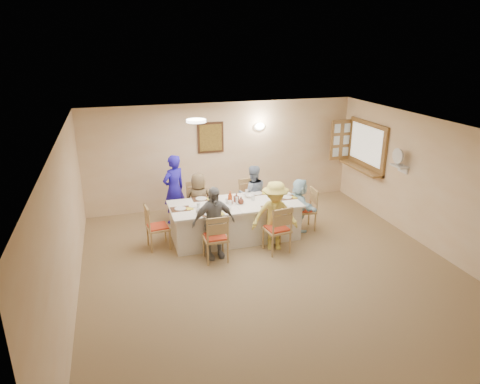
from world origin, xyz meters
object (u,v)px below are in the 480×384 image
object	(u,v)px
diner_back_left	(199,201)
caregiver	(174,189)
diner_right_end	(299,205)
diner_back_right	(253,194)
chair_front_left	(215,237)
chair_left_end	(158,227)
chair_back_left	(198,205)
dining_table	(235,221)
chair_front_right	(277,228)
diner_front_right	(275,216)
chair_right_end	(305,209)
serving_hatch	(367,146)
diner_front_left	(214,223)
desk_fan	(399,159)
chair_back_right	(251,200)
condiment_ketchup	(230,197)

from	to	relation	value
diner_back_left	caregiver	distance (m)	0.67
diner_right_end	diner_back_right	bearing A→B (deg)	49.65
caregiver	chair_front_left	bearing A→B (deg)	73.18
chair_left_end	chair_front_left	bearing A→B (deg)	-136.53
chair_back_left	dining_table	bearing A→B (deg)	-52.73
chair_front_right	diner_front_right	xyz separation A→B (m)	(0.00, 0.12, 0.21)
chair_front_right	diner_front_right	size ratio (longest dim) A/B	0.70
chair_back_left	diner_right_end	size ratio (longest dim) A/B	0.85
diner_back_right	diner_right_end	bearing A→B (deg)	146.26
chair_right_end	caregiver	size ratio (longest dim) A/B	0.58
chair_front_right	diner_right_end	world-z (taller)	diner_right_end
chair_back_left	chair_front_right	xyz separation A→B (m)	(1.20, -1.60, -0.01)
chair_front_right	serving_hatch	bearing A→B (deg)	-158.11
diner_back_left	chair_front_left	bearing A→B (deg)	96.67
dining_table	chair_left_end	world-z (taller)	chair_left_end
serving_hatch	diner_front_left	world-z (taller)	serving_hatch
serving_hatch	desk_fan	bearing A→B (deg)	-94.66
dining_table	chair_right_end	xyz separation A→B (m)	(1.55, 0.00, 0.07)
chair_left_end	diner_back_left	bearing A→B (deg)	-60.84
chair_front_left	chair_left_end	distance (m)	1.24
chair_back_left	chair_back_right	xyz separation A→B (m)	(1.20, 0.00, -0.02)
diner_back_right	chair_back_left	bearing A→B (deg)	0.22
chair_left_end	condiment_ketchup	world-z (taller)	condiment_ketchup
diner_front_right	chair_left_end	bearing A→B (deg)	173.60
chair_front_right	caregiver	xyz separation A→B (m)	(-1.65, 1.95, 0.29)
diner_front_right	dining_table	bearing A→B (deg)	142.57
chair_left_end	diner_right_end	world-z (taller)	diner_right_end
chair_back_left	diner_back_right	distance (m)	1.22
chair_front_right	diner_right_end	bearing A→B (deg)	-143.49
chair_back_left	chair_left_end	bearing A→B (deg)	-139.50
serving_hatch	diner_back_left	size ratio (longest dim) A/B	1.21
dining_table	diner_front_left	bearing A→B (deg)	-131.42
caregiver	chair_back_right	bearing A→B (deg)	138.21
diner_right_end	diner_front_left	bearing A→B (deg)	107.93
caregiver	chair_back_left	bearing A→B (deg)	112.31
chair_back_left	diner_back_right	bearing A→B (deg)	-5.31
serving_hatch	chair_right_end	distance (m)	2.34
chair_front_left	diner_back_left	xyz separation A→B (m)	(0.00, 1.48, 0.15)
desk_fan	condiment_ketchup	bearing A→B (deg)	171.20
diner_back_right	diner_right_end	size ratio (longest dim) A/B	1.15
chair_front_right	chair_right_end	xyz separation A→B (m)	(0.95, 0.80, -0.03)
desk_fan	dining_table	bearing A→B (deg)	171.28
chair_back_left	diner_back_left	xyz separation A→B (m)	(0.00, -0.12, 0.13)
desk_fan	chair_back_left	size ratio (longest dim) A/B	0.31
condiment_ketchup	diner_front_left	bearing A→B (deg)	-126.03
desk_fan	diner_front_right	world-z (taller)	desk_fan
chair_back_left	chair_left_end	size ratio (longest dim) A/B	1.09
diner_front_left	chair_front_left	bearing A→B (deg)	-95.81
serving_hatch	chair_back_left	size ratio (longest dim) A/B	1.54
desk_fan	diner_front_left	distance (m)	4.05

